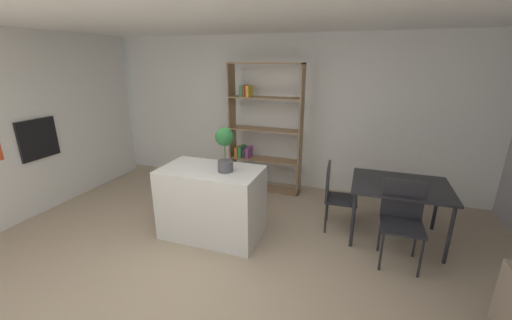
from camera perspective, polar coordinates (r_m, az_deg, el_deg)
The scene contains 10 objects.
ground_plane at distance 3.75m, azimuth -10.33°, elevation -19.03°, with size 10.08×10.08×0.00m, color tan.
ceiling_slab at distance 3.04m, azimuth -13.44°, elevation 25.73°, with size 7.32×5.65×0.06m.
back_partition at distance 5.66m, azimuth 2.93°, elevation 8.64°, with size 7.32×0.06×2.65m, color white.
built_in_oven at distance 5.59m, azimuth -34.96°, elevation 3.20°, with size 0.06×0.58×0.58m.
kitchen_island at distance 4.14m, azimuth -8.03°, elevation -7.66°, with size 1.27×0.73×0.93m, color silver.
potted_plant_on_island at distance 3.76m, azimuth -5.72°, elevation 2.64°, with size 0.23×0.23×0.55m.
open_bookshelf at distance 5.41m, azimuth 0.73°, elevation 4.70°, with size 1.25×0.30×2.18m.
dining_table at distance 4.32m, azimuth 24.82°, elevation -4.92°, with size 1.16×0.92×0.75m.
dining_chair_island_side at distance 4.35m, azimuth 14.11°, elevation -5.64°, with size 0.44×0.42×0.92m.
dining_chair_near at distance 3.93m, azimuth 25.12°, elevation -8.97°, with size 0.46×0.45×0.96m.
Camera 1 is at (1.57, -2.57, 2.25)m, focal length 21.91 mm.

